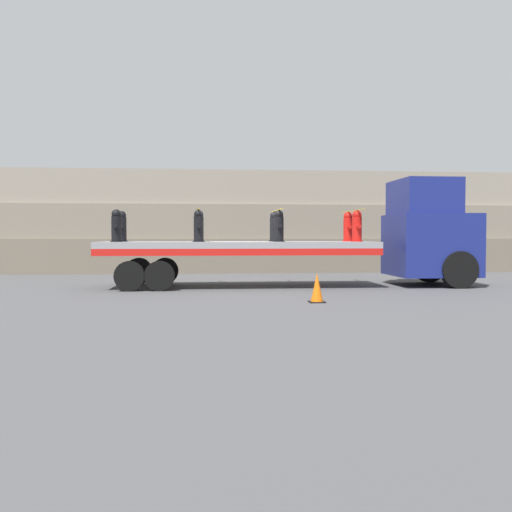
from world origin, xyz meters
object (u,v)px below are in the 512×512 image
Objects in this scene: truck_cab at (432,234)px; fire_hydrant_black_near_1 at (199,226)px; fire_hydrant_black_far_1 at (199,227)px; fire_hydrant_black_far_2 at (274,227)px; flatbed_trailer at (222,250)px; fire_hydrant_red_far_3 at (348,227)px; fire_hydrant_red_near_3 at (357,226)px; fire_hydrant_black_near_0 at (116,226)px; fire_hydrant_black_near_2 at (279,226)px; traffic_cone at (317,288)px; fire_hydrant_black_far_0 at (122,227)px.

truck_cab is 3.50× the size of fire_hydrant_black_near_1.
fire_hydrant_black_near_1 is 1.08m from fire_hydrant_black_far_1.
fire_hydrant_black_far_1 is 2.38m from fire_hydrant_black_far_2.
flatbed_trailer is 8.80× the size of fire_hydrant_red_far_3.
fire_hydrant_red_near_3 is at bearing -7.57° from flatbed_trailer.
fire_hydrant_black_far_1 is (-7.33, 0.54, 0.22)m from truck_cab.
fire_hydrant_black_near_0 is 1.00× the size of fire_hydrant_black_near_2.
fire_hydrant_red_near_3 is at bearing 0.00° from fire_hydrant_black_near_0.
fire_hydrant_black_near_0 is 1.00× the size of fire_hydrant_red_near_3.
fire_hydrant_red_far_3 is 1.37× the size of traffic_cone.
fire_hydrant_black_near_2 is 2.38m from fire_hydrant_red_near_3.
fire_hydrant_black_far_0 is at bearing 136.91° from traffic_cone.
fire_hydrant_black_near_2 is at bearing 180.00° from fire_hydrant_red_near_3.
fire_hydrant_black_far_2 is at bearing 0.00° from fire_hydrant_black_far_0.
fire_hydrant_black_far_2 is 5.09m from traffic_cone.
fire_hydrant_red_far_3 is at bearing 8.57° from fire_hydrant_black_near_0.
fire_hydrant_black_far_0 is (-3.10, 0.54, 0.72)m from flatbed_trailer.
fire_hydrant_black_near_0 is 2.38m from fire_hydrant_black_near_1.
truck_cab is 4.98m from fire_hydrant_black_near_2.
fire_hydrant_red_far_3 is (2.38, 0.00, 0.00)m from fire_hydrant_black_far_2.
truck_cab is 4.80× the size of traffic_cone.
fire_hydrant_black_far_0 and fire_hydrant_black_near_1 have the same top height.
truck_cab is 2.63m from fire_hydrant_red_near_3.
fire_hydrant_black_near_0 and fire_hydrant_red_far_3 have the same top height.
flatbed_trailer is 8.80× the size of fire_hydrant_red_near_3.
fire_hydrant_black_far_1 is (2.38, 0.00, 0.00)m from fire_hydrant_black_far_0.
fire_hydrant_red_near_3 is at bearing -168.14° from truck_cab.
fire_hydrant_black_far_0 is 1.37× the size of traffic_cone.
fire_hydrant_red_far_3 is at bearing 67.81° from traffic_cone.
fire_hydrant_black_far_1 is 4.77m from fire_hydrant_red_far_3.
fire_hydrant_black_near_0 is 1.00× the size of fire_hydrant_black_far_0.
truck_cab reaches higher than traffic_cone.
flatbed_trailer is at bearing 36.99° from fire_hydrant_black_near_1.
fire_hydrant_red_far_3 is at bearing 90.00° from fire_hydrant_red_near_3.
fire_hydrant_black_far_1 is 1.37× the size of traffic_cone.
fire_hydrant_black_far_1 is at bearing 0.00° from fire_hydrant_black_far_0.
fire_hydrant_red_far_3 is at bearing 0.00° from fire_hydrant_black_far_1.
traffic_cone is at bearing -136.53° from truck_cab.
fire_hydrant_black_far_2 is at bearing 24.32° from fire_hydrant_black_near_1.
flatbed_trailer is 4.15m from fire_hydrant_red_near_3.
fire_hydrant_black_near_2 and fire_hydrant_black_far_2 have the same top height.
fire_hydrant_black_near_1 is 1.00× the size of fire_hydrant_red_near_3.
truck_cab is 3.50× the size of fire_hydrant_black_far_0.
fire_hydrant_black_near_1 is (2.38, 0.00, 0.00)m from fire_hydrant_black_near_0.
fire_hydrant_red_near_3 is at bearing 0.00° from fire_hydrant_black_near_1.
fire_hydrant_black_near_1 and fire_hydrant_black_far_1 have the same top height.
fire_hydrant_black_far_2 is 1.37× the size of traffic_cone.
fire_hydrant_black_far_2 is 2.61m from fire_hydrant_red_near_3.
fire_hydrant_black_far_0 is at bearing 170.14° from flatbed_trailer.
fire_hydrant_black_near_0 is 4.89m from fire_hydrant_black_far_2.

